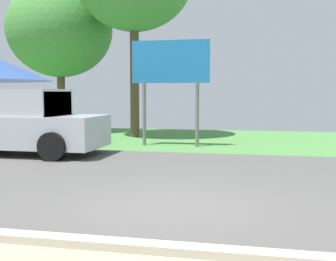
{
  "coord_description": "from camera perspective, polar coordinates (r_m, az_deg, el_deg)",
  "views": [
    {
      "loc": [
        1.35,
        -6.56,
        1.78
      ],
      "look_at": [
        -0.28,
        1.0,
        1.1
      ],
      "focal_mm": 46.17,
      "sensor_mm": 36.0,
      "label": 1
    }
  ],
  "objects": [
    {
      "name": "pickup_truck",
      "position": [
        13.29,
        -19.49,
        0.8
      ],
      "size": [
        5.2,
        2.28,
        1.88
      ],
      "rotation": [
        0.0,
        0.0,
        -0.05
      ],
      "color": "#ADB2BA",
      "rests_on": "ground_plane"
    },
    {
      "name": "roadside_billboard",
      "position": [
        14.38,
        0.32,
        8.08
      ],
      "size": [
        2.6,
        0.12,
        3.5
      ],
      "color": "slate",
      "rests_on": "ground_plane"
    },
    {
      "name": "tree_left_far",
      "position": [
        20.73,
        -14.09,
        12.8
      ],
      "size": [
        4.76,
        4.76,
        6.82
      ],
      "color": "brown",
      "rests_on": "ground_plane"
    },
    {
      "name": "ground_plane",
      "position": [
        9.77,
        4.03,
        -5.77
      ],
      "size": [
        40.0,
        22.0,
        0.2
      ],
      "color": "#565451"
    }
  ]
}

